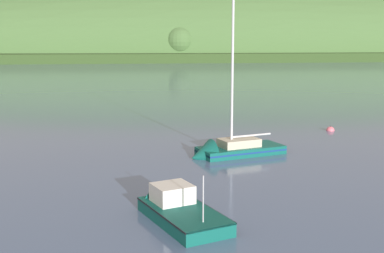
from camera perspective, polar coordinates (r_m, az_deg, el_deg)
name	(u,v)px	position (r m, az deg, el deg)	size (l,w,h in m)	color
far_shoreline_hill	(263,58)	(213.42, 8.06, 7.67)	(546.66, 80.86, 58.38)	#314A21
sailboat_near_mooring	(229,152)	(35.81, 4.18, -2.91)	(7.34, 4.25, 11.98)	#0F564C
fishing_boat_moored	(177,212)	(23.59, -1.72, -9.61)	(3.96, 5.99, 3.54)	#0F564C
mooring_buoy_off_fishing_boat	(330,131)	(47.06, 15.39, -0.45)	(0.74, 0.74, 0.82)	#E06675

